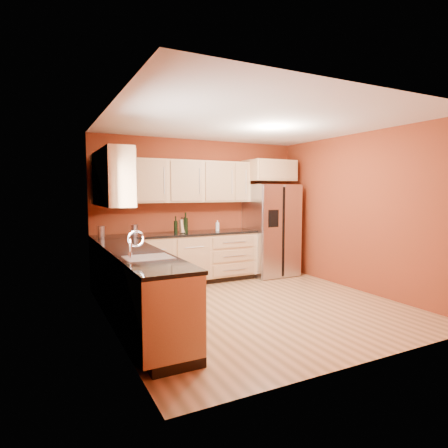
{
  "coord_description": "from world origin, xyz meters",
  "views": [
    {
      "loc": [
        -2.78,
        -4.48,
        1.65
      ],
      "look_at": [
        -0.05,
        0.9,
        1.12
      ],
      "focal_mm": 30.0,
      "sensor_mm": 36.0,
      "label": 1
    }
  ],
  "objects": [
    {
      "name": "floor",
      "position": [
        0.0,
        0.0,
        0.0
      ],
      "size": [
        4.0,
        4.0,
        0.0
      ],
      "primitive_type": "plane",
      "color": "brown",
      "rests_on": "ground"
    },
    {
      "name": "ceiling",
      "position": [
        0.0,
        0.0,
        2.6
      ],
      "size": [
        4.0,
        4.0,
        0.0
      ],
      "primitive_type": "plane",
      "color": "silver",
      "rests_on": "wall_back"
    },
    {
      "name": "wall_back",
      "position": [
        0.0,
        2.0,
        1.3
      ],
      "size": [
        4.0,
        0.04,
        2.6
      ],
      "primitive_type": "cube",
      "color": "maroon",
      "rests_on": "floor"
    },
    {
      "name": "wall_front",
      "position": [
        0.0,
        -2.0,
        1.3
      ],
      "size": [
        4.0,
        0.04,
        2.6
      ],
      "primitive_type": "cube",
      "color": "maroon",
      "rests_on": "floor"
    },
    {
      "name": "wall_left",
      "position": [
        -2.0,
        0.0,
        1.3
      ],
      "size": [
        0.04,
        4.0,
        2.6
      ],
      "primitive_type": "cube",
      "color": "maroon",
      "rests_on": "floor"
    },
    {
      "name": "wall_right",
      "position": [
        2.0,
        0.0,
        1.3
      ],
      "size": [
        0.04,
        4.0,
        2.6
      ],
      "primitive_type": "cube",
      "color": "maroon",
      "rests_on": "floor"
    },
    {
      "name": "base_cabinets_back",
      "position": [
        -0.55,
        1.7,
        0.44
      ],
      "size": [
        2.9,
        0.6,
        0.88
      ],
      "primitive_type": "cube",
      "color": "tan",
      "rests_on": "floor"
    },
    {
      "name": "base_cabinets_left",
      "position": [
        -1.7,
        0.0,
        0.44
      ],
      "size": [
        0.6,
        2.8,
        0.88
      ],
      "primitive_type": "cube",
      "color": "tan",
      "rests_on": "floor"
    },
    {
      "name": "countertop_back",
      "position": [
        -0.55,
        1.69,
        0.9
      ],
      "size": [
        2.9,
        0.62,
        0.04
      ],
      "primitive_type": "cube",
      "color": "black",
      "rests_on": "base_cabinets_back"
    },
    {
      "name": "countertop_left",
      "position": [
        -1.69,
        0.0,
        0.9
      ],
      "size": [
        0.62,
        2.8,
        0.04
      ],
      "primitive_type": "cube",
      "color": "black",
      "rests_on": "base_cabinets_left"
    },
    {
      "name": "upper_cabinets_back",
      "position": [
        -0.25,
        1.83,
        1.83
      ],
      "size": [
        2.3,
        0.33,
        0.75
      ],
      "primitive_type": "cube",
      "color": "tan",
      "rests_on": "wall_back"
    },
    {
      "name": "upper_cabinets_left",
      "position": [
        -1.83,
        0.72,
        1.83
      ],
      "size": [
        0.33,
        1.35,
        0.75
      ],
      "primitive_type": "cube",
      "color": "tan",
      "rests_on": "wall_left"
    },
    {
      "name": "corner_upper_cabinet",
      "position": [
        -1.67,
        1.67,
        1.83
      ],
      "size": [
        0.67,
        0.67,
        0.75
      ],
      "primitive_type": "cube",
      "rotation": [
        0.0,
        0.0,
        0.79
      ],
      "color": "tan",
      "rests_on": "wall_back"
    },
    {
      "name": "over_fridge_cabinet",
      "position": [
        1.35,
        1.7,
        2.05
      ],
      "size": [
        0.92,
        0.6,
        0.4
      ],
      "primitive_type": "cube",
      "color": "tan",
      "rests_on": "wall_back"
    },
    {
      "name": "refrigerator",
      "position": [
        1.35,
        1.62,
        0.89
      ],
      "size": [
        0.9,
        0.75,
        1.78
      ],
      "primitive_type": "cube",
      "color": "#B9B9BE",
      "rests_on": "floor"
    },
    {
      "name": "window",
      "position": [
        -1.98,
        -0.5,
        1.55
      ],
      "size": [
        0.03,
        0.9,
        1.0
      ],
      "primitive_type": "cube",
      "color": "white",
      "rests_on": "wall_left"
    },
    {
      "name": "sink_faucet",
      "position": [
        -1.69,
        -0.5,
        1.07
      ],
      "size": [
        0.5,
        0.42,
        0.3
      ],
      "primitive_type": null,
      "color": "white",
      "rests_on": "countertop_left"
    },
    {
      "name": "canister_left",
      "position": [
        -1.85,
        1.69,
        1.01
      ],
      "size": [
        0.14,
        0.14,
        0.18
      ],
      "primitive_type": "cylinder",
      "rotation": [
        0.0,
        0.0,
        -0.31
      ],
      "color": "#B9B9BE",
      "rests_on": "countertop_back"
    },
    {
      "name": "canister_right",
      "position": [
        -1.3,
        1.75,
        1.01
      ],
      "size": [
        0.12,
        0.12,
        0.17
      ],
      "primitive_type": "cylinder",
      "rotation": [
        0.0,
        0.0,
        0.13
      ],
      "color": "#B9B9BE",
      "rests_on": "countertop_back"
    },
    {
      "name": "wine_bottle_a",
      "position": [
        -0.44,
        1.62,
        1.1
      ],
      "size": [
        0.09,
        0.09,
        0.36
      ],
      "primitive_type": null,
      "rotation": [
        0.0,
        0.0,
        -0.05
      ],
      "color": "black",
      "rests_on": "countertop_back"
    },
    {
      "name": "wine_bottle_b",
      "position": [
        -0.6,
        1.69,
        1.07
      ],
      "size": [
        0.07,
        0.07,
        0.3
      ],
      "primitive_type": null,
      "rotation": [
        0.0,
        0.0,
        -0.07
      ],
      "color": "black",
      "rests_on": "countertop_back"
    },
    {
      "name": "knife_block",
      "position": [
        -0.47,
        1.67,
        1.04
      ],
      "size": [
        0.12,
        0.11,
        0.23
      ],
      "primitive_type": "cube",
      "rotation": [
        0.0,
        0.0,
        -0.01
      ],
      "color": "tan",
      "rests_on": "countertop_back"
    },
    {
      "name": "soap_dispenser",
      "position": [
        0.21,
        1.69,
        1.02
      ],
      "size": [
        0.07,
        0.07,
        0.2
      ],
      "primitive_type": "cylinder",
      "rotation": [
        0.0,
        0.0,
        -0.06
      ],
      "color": "silver",
      "rests_on": "countertop_back"
    }
  ]
}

